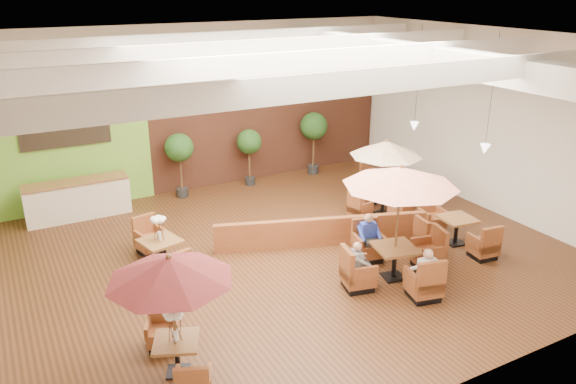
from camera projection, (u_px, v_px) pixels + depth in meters
room at (273, 108)px, 14.66m from camera, size 14.04×14.00×5.52m
service_counter at (78, 199)px, 16.85m from camera, size 3.00×0.75×1.18m
booth_divider at (322, 232)px, 15.10m from camera, size 5.54×2.07×0.80m
table_0 at (171, 285)px, 9.66m from camera, size 2.24×2.54×2.43m
table_1 at (399, 203)px, 12.91m from camera, size 2.93×2.93×2.88m
table_2 at (385, 163)px, 16.76m from camera, size 2.37×2.37×2.37m
table_3 at (161, 250)px, 13.86m from camera, size 1.07×2.76×1.56m
table_4 at (448, 233)px, 15.12m from camera, size 1.80×2.64×0.96m
table_5 at (385, 184)px, 18.92m from camera, size 0.93×2.35×0.84m
topiary_0 at (179, 150)px, 18.13m from camera, size 0.93×0.93×2.16m
topiary_1 at (249, 144)px, 19.29m from camera, size 0.86×0.86×1.99m
topiary_2 at (314, 128)px, 20.36m from camera, size 0.99×0.99×2.30m
diner_0 at (425, 268)px, 12.46m from camera, size 0.41×0.34×0.79m
diner_1 at (369, 233)px, 14.19m from camera, size 0.43×0.37×0.80m
diner_2 at (359, 260)px, 12.86m from camera, size 0.36×0.40×0.74m
diner_3 at (402, 200)px, 16.37m from camera, size 0.42×0.38×0.77m
diner_4 at (406, 185)px, 17.45m from camera, size 0.36×0.43×0.85m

